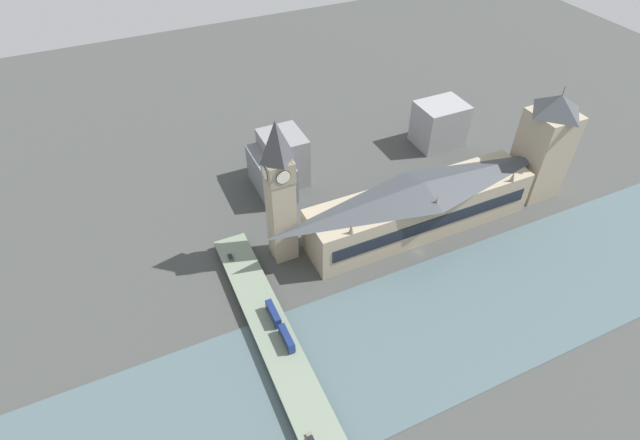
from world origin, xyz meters
TOP-DOWN VIEW (x-y plane):
  - ground_plane at (0.00, 0.00)m, footprint 600.00×600.00m
  - river_water at (-36.17, 0.00)m, footprint 60.34×360.00m
  - parliament_hall at (14.25, -8.00)m, footprint 22.96×107.40m
  - clock_tower at (24.60, 54.73)m, footprint 11.24×11.24m
  - victoria_tower at (14.30, -75.52)m, footprint 19.64×19.64m
  - road_bridge at (-36.17, 74.80)m, footprint 152.69×14.08m
  - double_decker_bus_lead at (-9.55, 72.22)m, footprint 11.17×2.60m
  - double_decker_bus_mid at (-21.86, 71.75)m, footprint 10.85×2.63m
  - car_northbound_mid at (27.64, 77.80)m, footprint 4.10×1.77m
  - car_northbound_tail at (-58.42, 78.24)m, footprint 4.78×1.83m
  - city_block_west at (70.44, -57.55)m, footprint 20.69×25.95m
  - city_block_center at (69.38, 43.01)m, footprint 31.28×16.01m
  - city_block_east at (74.88, 34.43)m, footprint 22.64×20.43m

SIDE VIEW (x-z plane):
  - ground_plane at x=0.00m, z-range 0.00..0.00m
  - river_water at x=-36.17m, z-range 0.00..0.30m
  - road_bridge at x=-36.17m, z-range 1.22..5.29m
  - car_northbound_tail at x=-58.42m, z-range 4.08..5.44m
  - car_northbound_mid at x=27.64m, z-range 4.07..5.47m
  - double_decker_bus_mid at x=-21.86m, z-range 4.31..9.17m
  - double_decker_bus_lead at x=-9.55m, z-range 4.32..9.34m
  - city_block_center at x=69.38m, z-range 0.00..19.37m
  - city_block_west at x=70.44m, z-range 0.00..24.43m
  - city_block_east at x=74.88m, z-range 0.00..26.57m
  - parliament_hall at x=14.25m, z-range -0.08..26.65m
  - victoria_tower at x=14.30m, z-range -2.00..55.21m
  - clock_tower at x=24.60m, z-range 1.99..69.40m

